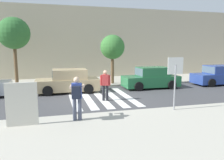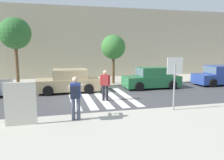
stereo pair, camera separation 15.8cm
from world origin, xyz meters
TOP-DOWN VIEW (x-y plane):
  - ground_plane at (0.00, 0.00)m, footprint 120.00×120.00m
  - sidewalk_near at (0.00, -6.20)m, footprint 60.00×6.00m
  - sidewalk_far at (0.00, 6.00)m, footprint 60.00×4.80m
  - building_facade_far at (0.00, 10.40)m, footprint 56.00×4.00m
  - crosswalk_stripe_0 at (-1.60, 0.20)m, footprint 0.44×5.20m
  - crosswalk_stripe_1 at (-0.80, 0.20)m, footprint 0.44×5.20m
  - crosswalk_stripe_2 at (0.00, 0.20)m, footprint 0.44×5.20m
  - crosswalk_stripe_3 at (0.80, 0.20)m, footprint 0.44×5.20m
  - crosswalk_stripe_4 at (1.60, 0.20)m, footprint 0.44×5.20m
  - stop_sign at (2.62, -3.67)m, footprint 0.76×0.08m
  - photographer_with_backpack at (-1.84, -4.00)m, footprint 0.68×0.91m
  - pedestrian_crossing at (0.10, -0.62)m, footprint 0.56×0.35m
  - parked_car_tan at (-1.76, 2.30)m, footprint 4.10×1.92m
  - parked_car_green at (4.27, 2.30)m, footprint 4.10×1.92m
  - parked_car_blue at (10.18, 2.30)m, footprint 4.10×1.92m
  - street_tree_west at (-5.38, 5.19)m, footprint 2.32×2.32m
  - street_tree_center at (1.84, 4.27)m, footprint 1.90×1.90m
  - advertising_board at (-3.83, -4.07)m, footprint 1.10×0.11m

SIDE VIEW (x-z plane):
  - ground_plane at x=0.00m, z-range 0.00..0.00m
  - crosswalk_stripe_0 at x=-1.60m, z-range 0.00..0.01m
  - crosswalk_stripe_1 at x=-0.80m, z-range 0.00..0.01m
  - crosswalk_stripe_2 at x=0.00m, z-range 0.00..0.01m
  - crosswalk_stripe_3 at x=0.80m, z-range 0.00..0.01m
  - crosswalk_stripe_4 at x=1.60m, z-range 0.00..0.01m
  - sidewalk_near at x=0.00m, z-range 0.00..0.14m
  - sidewalk_far at x=0.00m, z-range 0.00..0.14m
  - parked_car_tan at x=-1.76m, z-range -0.05..1.50m
  - parked_car_green at x=4.27m, z-range -0.05..1.50m
  - parked_car_blue at x=10.18m, z-range -0.05..1.50m
  - advertising_board at x=-3.83m, z-range 0.14..1.74m
  - pedestrian_crossing at x=0.10m, z-range 0.11..1.84m
  - photographer_with_backpack at x=-1.84m, z-range 0.31..2.03m
  - stop_sign at x=2.62m, z-range 0.69..3.09m
  - street_tree_center at x=1.84m, z-range 1.07..4.90m
  - building_facade_far at x=0.00m, z-range 0.00..6.76m
  - street_tree_west at x=-5.38m, z-range 1.46..6.50m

